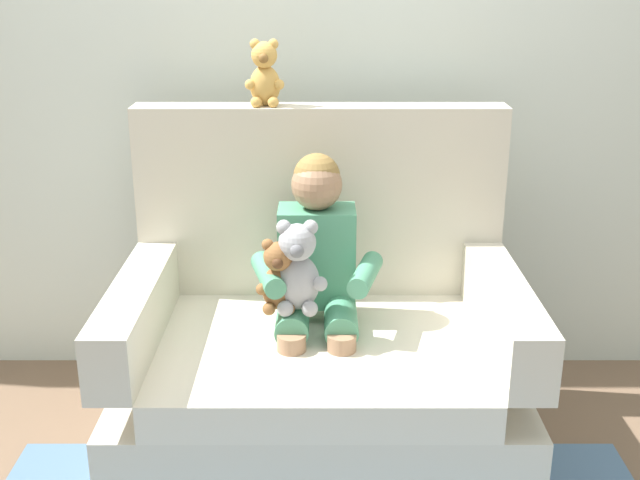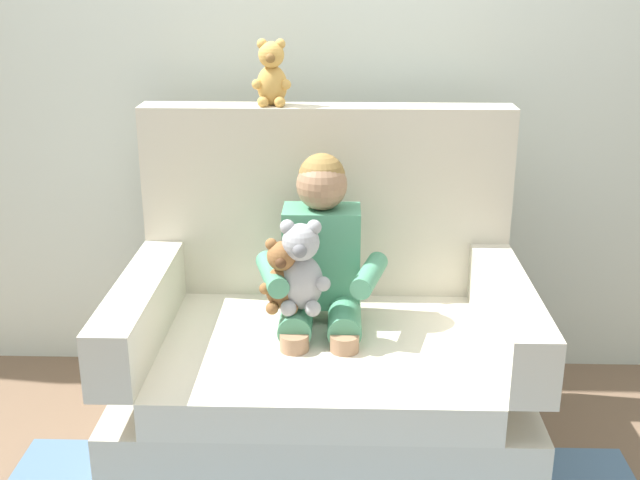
# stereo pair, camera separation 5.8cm
# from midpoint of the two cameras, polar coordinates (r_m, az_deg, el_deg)

# --- Properties ---
(ground_plane) EXTENTS (8.00, 8.00, 0.00)m
(ground_plane) POSITION_cam_midpoint_polar(r_m,az_deg,el_deg) (2.90, -0.37, -14.90)
(ground_plane) COLOR brown
(back_wall) EXTENTS (6.00, 0.10, 2.60)m
(back_wall) POSITION_cam_midpoint_polar(r_m,az_deg,el_deg) (3.14, -0.27, 13.31)
(back_wall) COLOR silver
(back_wall) RESTS_ON ground
(armchair) EXTENTS (1.33, 0.93, 1.15)m
(armchair) POSITION_cam_midpoint_polar(r_m,az_deg,el_deg) (2.77, -0.37, -8.27)
(armchair) COLOR beige
(armchair) RESTS_ON ground
(seated_child) EXTENTS (0.45, 0.39, 0.82)m
(seated_child) POSITION_cam_midpoint_polar(r_m,az_deg,el_deg) (2.65, -0.62, -1.93)
(seated_child) COLOR #4C9370
(seated_child) RESTS_ON armchair
(plush_brown) EXTENTS (0.14, 0.12, 0.24)m
(plush_brown) POSITION_cam_midpoint_polar(r_m,az_deg,el_deg) (2.54, -3.40, -2.70)
(plush_brown) COLOR brown
(plush_brown) RESTS_ON armchair
(plush_grey) EXTENTS (0.18, 0.15, 0.31)m
(plush_grey) POSITION_cam_midpoint_polar(r_m,az_deg,el_deg) (2.52, -2.04, -2.10)
(plush_grey) COLOR #9E9EA3
(plush_grey) RESTS_ON armchair
(plush_honey_on_backrest) EXTENTS (0.14, 0.11, 0.23)m
(plush_honey_on_backrest) POSITION_cam_midpoint_polar(r_m,az_deg,el_deg) (2.82, -4.32, 11.71)
(plush_honey_on_backrest) COLOR gold
(plush_honey_on_backrest) RESTS_ON armchair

